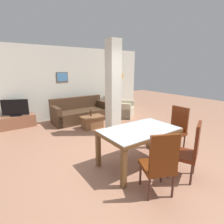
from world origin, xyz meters
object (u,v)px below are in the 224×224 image
at_px(dining_chair_near_right, 189,149).
at_px(sofa, 80,113).
at_px(tv_screen, 15,108).
at_px(coffee_table, 92,122).
at_px(armchair, 121,109).
at_px(bottle, 91,113).
at_px(floor_lamp, 120,80).
at_px(tv_stand, 17,122).
at_px(dining_chair_head_right, 176,127).
at_px(dining_table, 139,137).
at_px(dining_chair_near_left, 160,163).

relative_size(dining_chair_near_right, sofa, 0.52).
bearing_deg(tv_screen, sofa, -168.28).
xyz_separation_m(dining_chair_near_right, tv_screen, (-2.12, 4.80, 0.12)).
distance_m(sofa, coffee_table, 0.98).
distance_m(armchair, bottle, 1.80).
bearing_deg(floor_lamp, tv_screen, 176.68).
xyz_separation_m(coffee_table, tv_stand, (-2.03, 1.45, -0.00)).
bearing_deg(tv_stand, dining_chair_near_right, -66.15).
xyz_separation_m(armchair, bottle, (-1.70, -0.55, 0.22)).
relative_size(dining_chair_head_right, tv_stand, 0.94).
relative_size(coffee_table, floor_lamp, 0.42).
height_order(tv_stand, tv_screen, tv_screen).
xyz_separation_m(sofa, armchair, (1.66, -0.38, -0.01)).
bearing_deg(floor_lamp, dining_table, -122.44).
xyz_separation_m(bottle, tv_screen, (-2.01, 1.39, 0.17)).
xyz_separation_m(dining_chair_near_right, dining_chair_near_left, (-0.77, -0.01, 0.00)).
bearing_deg(tv_stand, dining_chair_near_left, -74.25).
height_order(dining_chair_near_right, floor_lamp, floor_lamp).
distance_m(dining_chair_near_right, tv_stand, 5.26).
distance_m(bottle, tv_screen, 2.45).
xyz_separation_m(dining_chair_near_right, tv_stand, (-2.12, 4.80, -0.35)).
xyz_separation_m(dining_chair_near_left, floor_lamp, (2.75, 4.57, 0.88)).
height_order(bottle, floor_lamp, floor_lamp).
xyz_separation_m(dining_table, bottle, (0.28, 2.57, -0.10)).
relative_size(coffee_table, bottle, 2.84).
height_order(coffee_table, bottle, bottle).
xyz_separation_m(dining_chair_head_right, tv_stand, (-2.93, 3.96, -0.35)).
bearing_deg(dining_chair_head_right, floor_lamp, -17.47).
relative_size(dining_chair_near_right, bottle, 4.12).
bearing_deg(dining_chair_head_right, dining_chair_near_left, 118.13).
bearing_deg(sofa, bottle, 87.36).
bearing_deg(armchair, dining_table, 20.64).
height_order(dining_chair_head_right, bottle, dining_chair_head_right).
xyz_separation_m(armchair, tv_screen, (-3.71, 0.84, 0.39)).
distance_m(armchair, coffee_table, 1.79).
height_order(dining_chair_head_right, tv_screen, dining_chair_head_right).
distance_m(dining_table, floor_lamp, 4.49).
relative_size(dining_chair_head_right, armchair, 0.86).
bearing_deg(tv_screen, dining_chair_head_right, 150.99).
distance_m(dining_table, dining_chair_near_left, 0.93).
relative_size(armchair, coffee_table, 1.68).
height_order(armchair, bottle, armchair).
distance_m(armchair, tv_stand, 3.81).
height_order(dining_table, sofa, sofa).
bearing_deg(tv_screen, dining_chair_near_left, 130.23).
distance_m(dining_chair_near_right, coffee_table, 3.37).
bearing_deg(dining_chair_near_left, dining_chair_near_right, 24.90).
bearing_deg(sofa, dining_table, 84.78).
relative_size(dining_chair_near_right, tv_screen, 1.37).
bearing_deg(sofa, armchair, 167.18).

